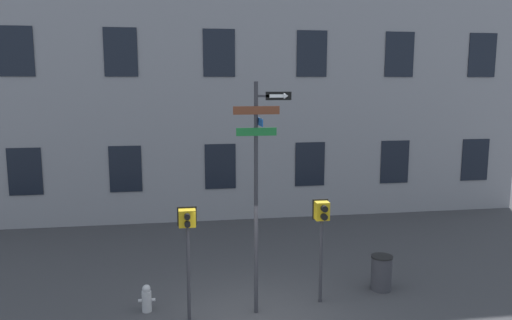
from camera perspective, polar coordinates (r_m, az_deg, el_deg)
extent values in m
cube|color=gray|center=(18.62, -4.33, 12.05)|extent=(24.00, 0.60, 12.40)
cube|color=black|center=(19.24, -24.90, -1.22)|extent=(1.14, 0.03, 1.68)
cube|color=black|center=(18.58, -14.69, -1.00)|extent=(1.14, 0.03, 1.68)
cube|color=black|center=(18.55, -4.10, -0.74)|extent=(1.14, 0.03, 1.68)
cube|color=black|center=(19.14, 6.19, -0.47)|extent=(1.14, 0.03, 1.68)
cube|color=black|center=(20.30, 15.57, -0.21)|extent=(1.14, 0.03, 1.68)
cube|color=black|center=(21.94, 23.75, 0.03)|extent=(1.14, 0.03, 1.68)
cube|color=black|center=(19.00, -25.74, 11.14)|extent=(1.14, 0.03, 1.68)
cube|color=black|center=(18.34, -15.22, 11.82)|extent=(1.14, 0.03, 1.68)
cube|color=black|center=(18.30, -4.24, 12.11)|extent=(1.14, 0.03, 1.68)
cube|color=black|center=(18.90, 6.40, 11.98)|extent=(1.14, 0.03, 1.68)
cube|color=black|center=(20.08, 16.08, 11.51)|extent=(1.14, 0.03, 1.68)
cube|color=black|center=(21.73, 24.46, 10.85)|extent=(1.14, 0.03, 1.68)
cylinder|color=#2D2D33|center=(10.98, 0.00, -4.72)|extent=(0.09, 0.09, 5.20)
cube|color=#2D2D33|center=(10.71, 1.30, 7.33)|extent=(0.49, 0.05, 0.05)
cube|color=brown|center=(10.62, 0.05, 5.70)|extent=(1.00, 0.02, 0.18)
cube|color=#14478C|center=(10.71, 0.32, 4.45)|extent=(0.02, 0.99, 0.16)
cube|color=#196B2D|center=(10.66, 0.05, 3.24)|extent=(0.87, 0.02, 0.17)
cube|color=black|center=(10.74, 2.60, 7.33)|extent=(0.56, 0.02, 0.18)
cube|color=white|center=(10.72, 2.40, 7.33)|extent=(0.32, 0.01, 0.07)
cone|color=white|center=(10.76, 3.45, 7.32)|extent=(0.10, 0.14, 0.14)
cylinder|color=#2D2D33|center=(11.12, -7.73, -12.85)|extent=(0.08, 0.08, 2.16)
cube|color=gold|center=(10.71, -7.87, -6.58)|extent=(0.36, 0.26, 0.36)
cube|color=black|center=(10.85, -7.89, -6.39)|extent=(0.42, 0.02, 0.42)
cylinder|color=black|center=(10.51, -7.86, -6.43)|extent=(0.13, 0.12, 0.13)
cylinder|color=black|center=(10.55, -7.84, -7.28)|extent=(0.13, 0.12, 0.13)
cylinder|color=orange|center=(10.56, -7.87, -6.35)|extent=(0.10, 0.01, 0.10)
cylinder|color=#2D2D33|center=(12.06, 7.42, -11.40)|extent=(0.08, 0.08, 2.03)
cube|color=gold|center=(11.69, 7.54, -5.77)|extent=(0.32, 0.26, 0.42)
cube|color=black|center=(11.82, 7.35, -5.60)|extent=(0.38, 0.02, 0.48)
cylinder|color=black|center=(11.49, 7.82, -5.55)|extent=(0.15, 0.12, 0.15)
cylinder|color=black|center=(11.54, 7.80, -6.46)|extent=(0.15, 0.12, 0.15)
cylinder|color=orange|center=(11.55, 7.74, -5.48)|extent=(0.12, 0.01, 0.12)
cylinder|color=#A5A5A8|center=(12.07, -12.38, -15.49)|extent=(0.22, 0.22, 0.48)
sphere|color=#A5A5A8|center=(11.95, -12.43, -14.17)|extent=(0.19, 0.19, 0.19)
cylinder|color=#A5A5A8|center=(12.07, -13.11, -15.39)|extent=(0.08, 0.08, 0.08)
cylinder|color=#A5A5A8|center=(12.05, -11.64, -15.38)|extent=(0.08, 0.08, 0.08)
cylinder|color=#333338|center=(13.22, 14.13, -12.47)|extent=(0.51, 0.51, 0.85)
cylinder|color=black|center=(13.07, 14.20, -10.66)|extent=(0.54, 0.54, 0.04)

